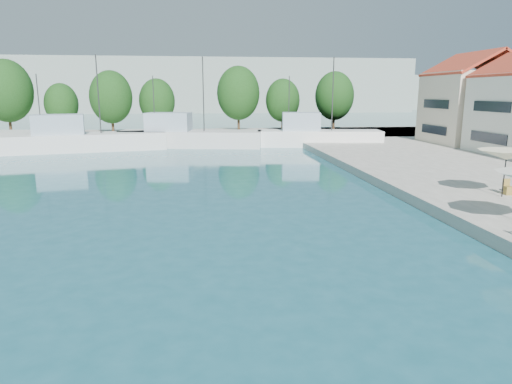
{
  "coord_description": "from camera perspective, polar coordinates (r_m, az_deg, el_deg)",
  "views": [
    {
      "loc": [
        -5.33,
        4.57,
        6.0
      ],
      "look_at": [
        -2.66,
        26.0,
        1.27
      ],
      "focal_mm": 32.0,
      "sensor_mm": 36.0,
      "label": 1
    }
  ],
  "objects": [
    {
      "name": "quay_far",
      "position": [
        62.74,
        -9.56,
        6.96
      ],
      "size": [
        90.0,
        16.0,
        0.6
      ],
      "primitive_type": "cube",
      "color": "gray",
      "rests_on": "ground"
    },
    {
      "name": "hill_west",
      "position": [
        157.39,
        -16.51,
        12.57
      ],
      "size": [
        180.0,
        40.0,
        16.0
      ],
      "primitive_type": "cube",
      "color": "gray",
      "rests_on": "ground"
    },
    {
      "name": "hill_east",
      "position": [
        181.19,
        7.58,
        12.23
      ],
      "size": [
        140.0,
        40.0,
        12.0
      ],
      "primitive_type": "cube",
      "color": "gray",
      "rests_on": "ground"
    },
    {
      "name": "building_06",
      "position": [
        54.92,
        25.67,
        10.63
      ],
      "size": [
        9.0,
        8.8,
        10.2
      ],
      "color": "beige",
      "rests_on": "quay_right"
    },
    {
      "name": "trawler_02",
      "position": [
        51.35,
        -21.04,
        6.01
      ],
      "size": [
        16.85,
        7.59,
        10.2
      ],
      "rotation": [
        0.0,
        0.0,
        0.21
      ],
      "color": "silver",
      "rests_on": "ground"
    },
    {
      "name": "trawler_03",
      "position": [
        52.1,
        -8.66,
        6.77
      ],
      "size": [
        16.37,
        6.87,
        10.2
      ],
      "rotation": [
        0.0,
        0.0,
        -0.18
      ],
      "color": "silver",
      "rests_on": "ground"
    },
    {
      "name": "trawler_04",
      "position": [
        52.62,
        7.48,
        6.86
      ],
      "size": [
        14.26,
        5.53,
        10.2
      ],
      "rotation": [
        0.0,
        0.0,
        -0.14
      ],
      "color": "white",
      "rests_on": "ground"
    },
    {
      "name": "tree_02",
      "position": [
        69.29,
        -28.73,
        11.02
      ],
      "size": [
        6.55,
        6.55,
        9.69
      ],
      "color": "#3F2B19",
      "rests_on": "quay_far"
    },
    {
      "name": "tree_03",
      "position": [
        69.79,
        -23.16,
        10.1
      ],
      "size": [
        4.52,
        4.52,
        6.69
      ],
      "color": "#3F2B19",
      "rests_on": "quay_far"
    },
    {
      "name": "tree_04",
      "position": [
        65.1,
        -17.67,
        11.23
      ],
      "size": [
        5.6,
        5.6,
        8.3
      ],
      "color": "#3F2B19",
      "rests_on": "quay_far"
    },
    {
      "name": "tree_05",
      "position": [
        66.22,
        -12.27,
        11.05
      ],
      "size": [
        4.94,
        4.94,
        7.32
      ],
      "color": "#3F2B19",
      "rests_on": "quay_far"
    },
    {
      "name": "tree_06",
      "position": [
        67.62,
        -2.22,
        12.24
      ],
      "size": [
        6.2,
        6.2,
        9.17
      ],
      "color": "#3F2B19",
      "rests_on": "quay_far"
    },
    {
      "name": "tree_07",
      "position": [
        68.05,
        3.35,
        11.36
      ],
      "size": [
        4.99,
        4.99,
        7.39
      ],
      "color": "#3F2B19",
      "rests_on": "quay_far"
    },
    {
      "name": "tree_08",
      "position": [
        70.02,
        9.79,
        11.75
      ],
      "size": [
        5.72,
        5.72,
        8.47
      ],
      "color": "#3F2B19",
      "rests_on": "quay_far"
    },
    {
      "name": "umbrella_cream",
      "position": [
        27.08,
        28.84,
        4.08
      ],
      "size": [
        2.93,
        2.93,
        2.48
      ],
      "color": "black",
      "rests_on": "quay_right"
    }
  ]
}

